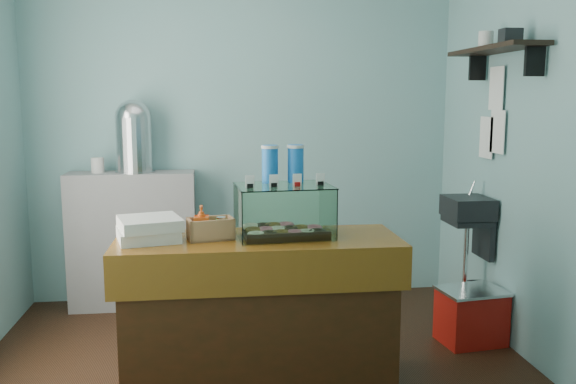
{
  "coord_description": "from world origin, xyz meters",
  "views": [
    {
      "loc": [
        -0.24,
        -3.6,
        1.68
      ],
      "look_at": [
        0.18,
        -0.15,
        1.14
      ],
      "focal_mm": 38.0,
      "sensor_mm": 36.0,
      "label": 1
    }
  ],
  "objects": [
    {
      "name": "display_case",
      "position": [
        0.15,
        -0.18,
        1.06
      ],
      "size": [
        0.57,
        0.43,
        0.51
      ],
      "rotation": [
        0.0,
        0.0,
        0.08
      ],
      "color": "black",
      "rests_on": "counter"
    },
    {
      "name": "pastry_boxes",
      "position": [
        -0.6,
        -0.23,
        0.96
      ],
      "size": [
        0.4,
        0.4,
        0.13
      ],
      "rotation": [
        0.0,
        0.0,
        0.23
      ],
      "color": "silver",
      "rests_on": "counter"
    },
    {
      "name": "ground",
      "position": [
        0.0,
        0.0,
        0.0
      ],
      "size": [
        3.5,
        3.5,
        0.0
      ],
      "primitive_type": "plane",
      "color": "black",
      "rests_on": "ground"
    },
    {
      "name": "condiment_crate",
      "position": [
        -0.28,
        -0.24,
        0.97
      ],
      "size": [
        0.28,
        0.2,
        0.19
      ],
      "rotation": [
        0.0,
        0.0,
        0.21
      ],
      "color": "tan",
      "rests_on": "counter"
    },
    {
      "name": "red_cooler",
      "position": [
        1.51,
        0.25,
        0.19
      ],
      "size": [
        0.48,
        0.39,
        0.38
      ],
      "rotation": [
        0.0,
        0.0,
        0.14
      ],
      "color": "#B7160E",
      "rests_on": "ground"
    },
    {
      "name": "room_shell",
      "position": [
        0.03,
        0.01,
        1.71
      ],
      "size": [
        3.54,
        3.04,
        2.82
      ],
      "color": "#79ADB0",
      "rests_on": "ground"
    },
    {
      "name": "back_shelf",
      "position": [
        -0.9,
        1.32,
        0.55
      ],
      "size": [
        1.0,
        0.32,
        1.1
      ],
      "primitive_type": "cube",
      "color": "gray",
      "rests_on": "ground"
    },
    {
      "name": "coffee_urn",
      "position": [
        -0.86,
        1.32,
        1.4
      ],
      "size": [
        0.31,
        0.31,
        0.57
      ],
      "color": "silver",
      "rests_on": "back_shelf"
    },
    {
      "name": "counter",
      "position": [
        0.0,
        -0.25,
        0.46
      ],
      "size": [
        1.6,
        0.6,
        0.9
      ],
      "color": "#421D0C",
      "rests_on": "ground"
    }
  ]
}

